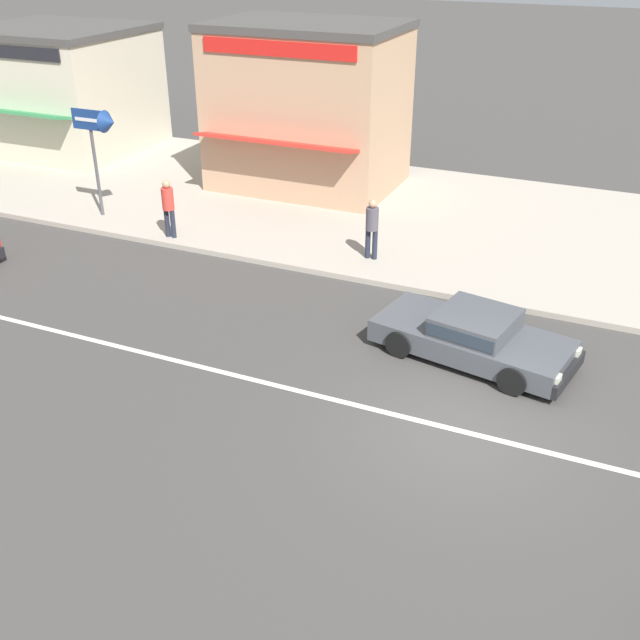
% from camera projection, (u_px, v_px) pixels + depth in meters
% --- Properties ---
extents(ground_plane, '(160.00, 160.00, 0.00)m').
position_uv_depth(ground_plane, '(460.00, 431.00, 13.75)').
color(ground_plane, '#423F3D').
extents(lane_centre_stripe, '(50.40, 0.14, 0.01)m').
position_uv_depth(lane_centre_stripe, '(460.00, 431.00, 13.75)').
color(lane_centre_stripe, silver).
rests_on(lane_centre_stripe, ground).
extents(kerb_strip, '(68.00, 10.00, 0.15)m').
position_uv_depth(kerb_strip, '(547.00, 237.00, 21.93)').
color(kerb_strip, '#ADA393').
rests_on(kerb_strip, ground).
extents(sedan_dark_grey_0, '(4.47, 2.51, 1.06)m').
position_uv_depth(sedan_dark_grey_0, '(474.00, 335.00, 15.81)').
color(sedan_dark_grey_0, '#47494F').
rests_on(sedan_dark_grey_0, ground).
extents(arrow_signboard, '(1.51, 0.65, 3.28)m').
position_uv_depth(arrow_signboard, '(104.00, 128.00, 21.86)').
color(arrow_signboard, '#4C4C51').
rests_on(arrow_signboard, kerb_strip).
extents(pedestrian_near_clock, '(0.34, 0.34, 1.66)m').
position_uv_depth(pedestrian_near_clock, '(372.00, 225.00, 19.92)').
color(pedestrian_near_clock, '#232838').
rests_on(pedestrian_near_clock, kerb_strip).
extents(pedestrian_by_shop, '(0.34, 0.34, 1.70)m').
position_uv_depth(pedestrian_by_shop, '(168.00, 204.00, 21.28)').
color(pedestrian_by_shop, '#232838').
rests_on(pedestrian_by_shop, kerb_strip).
extents(shopfront_corner_warung, '(6.20, 6.29, 4.60)m').
position_uv_depth(shopfront_corner_warung, '(62.00, 88.00, 29.25)').
color(shopfront_corner_warung, beige).
rests_on(shopfront_corner_warung, kerb_strip).
extents(shopfront_far_kios, '(6.08, 5.12, 5.30)m').
position_uv_depth(shopfront_far_kios, '(308.00, 106.00, 24.88)').
color(shopfront_far_kios, tan).
rests_on(shopfront_far_kios, kerb_strip).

